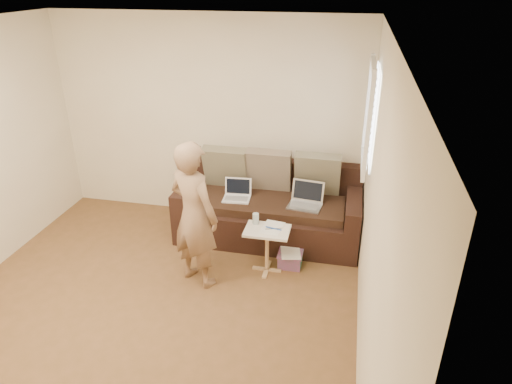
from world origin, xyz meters
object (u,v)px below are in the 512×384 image
Objects in this scene: sofa at (269,206)px; drinking_glass at (256,219)px; striped_box at (290,258)px; laptop_white at (236,200)px; person at (194,215)px; laptop_silver at (304,207)px; side_table at (267,250)px.

drinking_glass is at bearing -92.60° from sofa.
striped_box is (0.39, 0.06, -0.50)m from drinking_glass.
person reaches higher than laptop_white.
laptop_silver is 1.41m from person.
laptop_white is 0.61× the size of side_table.
striped_box is at bearing -58.02° from sofa.
person reaches higher than drinking_glass.
sofa is 1.39× the size of person.
laptop_silver is 0.63m from striped_box.
drinking_glass is (0.54, 0.42, -0.21)m from person.
sofa is at bearing 87.40° from drinking_glass.
laptop_white is 0.97m from striped_box.
person is at bearing -130.32° from laptop_silver.
drinking_glass is at bearing -125.56° from laptop_silver.
laptop_white is at bearing 128.57° from side_table.
person is at bearing -155.20° from side_table.
sofa is 6.81× the size of laptop_white.
person is at bearing -105.85° from laptop_white.
side_table reaches higher than striped_box.
side_table is at bearing -110.96° from laptop_silver.
laptop_silver reaches higher than drinking_glass.
side_table is 0.34m from striped_box.
side_table is at bearing -34.02° from drinking_glass.
person is (-0.57, -1.05, 0.37)m from sofa.
person is (-1.02, -0.93, 0.27)m from laptop_silver.
sofa is 8.00× the size of striped_box.
laptop_silver is 0.24× the size of person.
person is 5.77× the size of striped_box.
side_table is (-0.33, -0.61, -0.26)m from laptop_silver.
laptop_silver is at bearing 61.72° from side_table.
laptop_silver is 1.18× the size of laptop_white.
sofa is 0.76m from striped_box.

